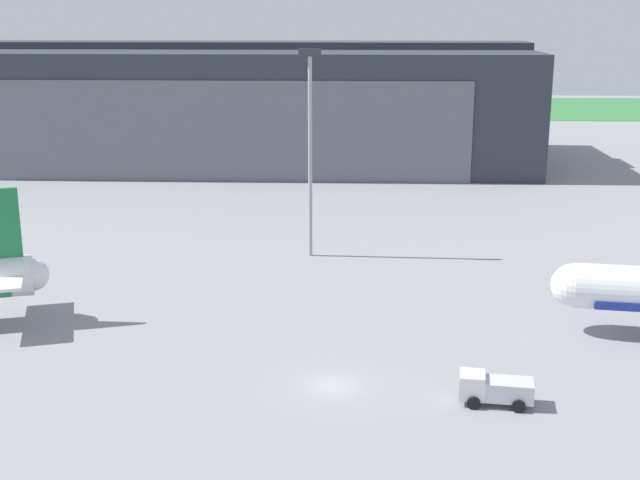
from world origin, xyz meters
TOP-DOWN VIEW (x-y plane):
  - ground_plane at (0.00, 0.00)m, footprint 440.00×440.00m
  - grass_field_strip at (0.00, 183.54)m, footprint 440.00×56.00m
  - maintenance_hangar at (-17.81, 96.76)m, footprint 99.05×41.03m
  - fuel_bowser at (11.29, -2.58)m, footprint 5.29×2.97m
  - apron_light_mast at (-3.36, 34.45)m, footprint 2.40×0.50m

SIDE VIEW (x-z plane):
  - ground_plane at x=0.00m, z-range 0.00..0.00m
  - grass_field_strip at x=0.00m, z-range 0.00..0.08m
  - fuel_bowser at x=11.29m, z-range 0.08..2.27m
  - maintenance_hangar at x=-17.81m, z-range -0.46..20.64m
  - apron_light_mast at x=-3.36m, z-range 1.69..24.36m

